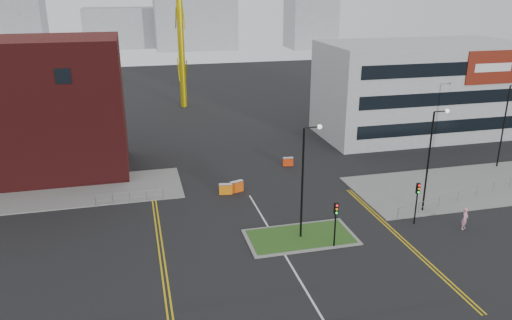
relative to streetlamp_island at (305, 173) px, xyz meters
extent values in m
plane|color=black|center=(-2.22, -8.00, -5.41)|extent=(200.00, 200.00, 0.00)
cube|color=slate|center=(-22.22, 14.00, -5.35)|extent=(28.00, 8.00, 0.12)
cube|color=slate|center=(19.78, 6.00, -5.35)|extent=(24.00, 10.00, 0.12)
cube|color=slate|center=(-0.22, 0.00, -5.37)|extent=(8.60, 4.60, 0.08)
cube|color=#1D4918|center=(-0.22, 0.00, -5.35)|extent=(8.00, 4.00, 0.12)
cube|color=#4F1313|center=(-22.22, 20.00, 1.59)|extent=(18.00, 10.00, 14.00)
cube|color=black|center=(-18.22, 14.98, 5.59)|extent=(1.40, 0.10, 1.40)
cube|color=#A0A2A4|center=(23.78, 24.00, 0.59)|extent=(25.00, 12.00, 12.00)
cube|color=black|center=(23.78, 17.98, -2.92)|extent=(22.00, 0.10, 1.60)
cube|color=black|center=(23.78, 17.98, 0.59)|extent=(22.00, 0.10, 1.60)
cube|color=black|center=(23.78, 17.98, 4.09)|extent=(22.00, 0.10, 1.60)
cube|color=maroon|center=(29.78, 17.92, 4.09)|extent=(7.00, 0.15, 4.00)
cube|color=white|center=(29.78, 17.82, 4.09)|extent=(5.00, 0.05, 1.00)
cylinder|color=black|center=(-0.22, 0.00, -0.91)|extent=(0.16, 0.16, 9.00)
cylinder|color=black|center=(0.38, 0.00, 3.59)|extent=(1.20, 0.10, 0.10)
sphere|color=silver|center=(0.98, 0.00, 3.59)|extent=(0.36, 0.36, 0.36)
cylinder|color=black|center=(11.78, 2.00, -0.91)|extent=(0.16, 0.16, 9.00)
cylinder|color=black|center=(12.38, 2.00, 3.59)|extent=(1.20, 0.10, 0.10)
sphere|color=silver|center=(12.98, 2.00, 3.59)|extent=(0.36, 0.36, 0.36)
cylinder|color=black|center=(25.78, 10.00, -0.91)|extent=(0.16, 0.16, 9.00)
cylinder|color=black|center=(1.78, -2.00, -3.91)|extent=(0.12, 0.12, 3.00)
cube|color=black|center=(1.78, -2.00, -2.21)|extent=(0.28, 0.22, 0.90)
sphere|color=red|center=(1.78, -2.13, -1.91)|extent=(0.18, 0.18, 0.18)
sphere|color=orange|center=(1.78, -2.13, -2.21)|extent=(0.18, 0.18, 0.18)
sphere|color=#0CCC33|center=(1.78, -2.13, -2.51)|extent=(0.18, 0.18, 0.18)
cylinder|color=black|center=(9.78, 0.00, -3.91)|extent=(0.12, 0.12, 3.00)
cube|color=black|center=(9.78, 0.00, -2.21)|extent=(0.28, 0.22, 0.90)
sphere|color=red|center=(9.78, -0.13, -1.91)|extent=(0.18, 0.18, 0.18)
sphere|color=orange|center=(9.78, -0.13, -2.21)|extent=(0.18, 0.18, 0.18)
sphere|color=#0CCC33|center=(9.78, -0.13, -2.51)|extent=(0.18, 0.18, 0.18)
cylinder|color=gray|center=(-13.22, 10.00, -4.36)|extent=(6.00, 0.04, 0.04)
cylinder|color=gray|center=(-13.22, 10.00, -4.86)|extent=(6.00, 0.04, 0.04)
cylinder|color=gray|center=(-16.22, 10.00, -4.86)|extent=(0.05, 0.05, 1.10)
cylinder|color=gray|center=(-10.22, 10.00, -4.86)|extent=(0.05, 0.05, 1.10)
cylinder|color=gray|center=(18.28, 3.50, -4.36)|extent=(19.01, 5.04, 0.04)
cylinder|color=gray|center=(18.28, 3.50, -4.86)|extent=(19.01, 5.04, 0.04)
cylinder|color=gray|center=(8.78, 1.00, -4.86)|extent=(0.05, 0.05, 1.10)
cube|color=silver|center=(-2.22, -6.00, -5.41)|extent=(0.15, 30.00, 0.01)
cube|color=gold|center=(-11.22, 2.00, -5.41)|extent=(0.12, 24.00, 0.01)
cube|color=gold|center=(-10.92, 2.00, -5.41)|extent=(0.12, 24.00, 0.01)
cube|color=gold|center=(7.28, -2.00, -5.41)|extent=(0.12, 20.00, 0.01)
cube|color=gold|center=(7.58, -2.00, -5.41)|extent=(0.12, 20.00, 0.01)
cube|color=gray|center=(-42.22, 112.00, 5.59)|extent=(18.00, 12.00, 22.00)
cube|color=gray|center=(7.78, 122.00, 2.59)|extent=(24.00, 12.00, 16.00)
cube|color=gray|center=(42.78, 117.00, 8.59)|extent=(14.00, 12.00, 28.00)
cube|color=gray|center=(-10.22, 132.00, 0.59)|extent=(30.00, 12.00, 12.00)
imported|color=pink|center=(13.21, -1.82, -4.48)|extent=(0.82, 0.75, 1.87)
cube|color=#F0540D|center=(-3.22, 10.21, -4.87)|extent=(1.37, 0.84, 1.09)
cube|color=silver|center=(-3.22, 10.21, -4.38)|extent=(1.37, 0.84, 0.13)
cube|color=orange|center=(-4.35, 9.95, -4.90)|extent=(1.28, 0.61, 1.03)
cube|color=silver|center=(-4.35, 9.95, -4.44)|extent=(1.28, 0.61, 0.12)
cube|color=red|center=(3.78, 16.00, -4.94)|extent=(1.16, 0.47, 0.94)
cube|color=silver|center=(3.78, 16.00, -4.52)|extent=(1.16, 0.47, 0.11)
camera|label=1|loc=(-12.15, -33.19, 13.53)|focal=35.00mm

